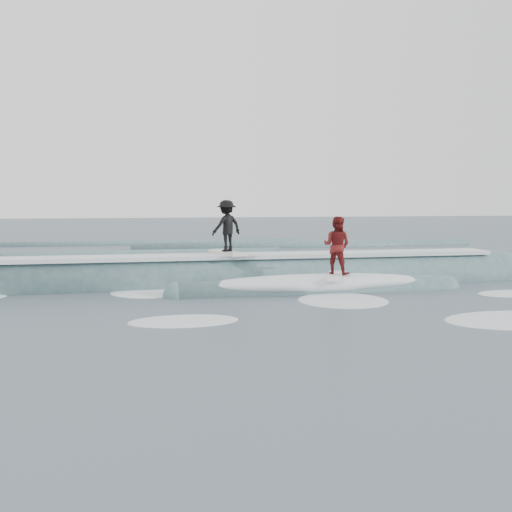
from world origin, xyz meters
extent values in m
plane|color=#3B4B56|center=(0.00, 0.00, 0.00)|extent=(160.00, 160.00, 0.00)
cylinder|color=#3C5C65|center=(0.00, 3.08, 0.00)|extent=(19.46, 1.89, 1.89)
sphere|color=#3C5C65|center=(9.73, 3.08, 0.00)|extent=(1.89, 1.89, 1.89)
cylinder|color=#3C5C65|center=(1.80, 0.88, 0.00)|extent=(9.00, 0.94, 0.94)
sphere|color=#3C5C65|center=(-2.70, 0.88, 0.00)|extent=(0.94, 0.94, 0.94)
sphere|color=#3C5C65|center=(6.30, 0.88, 0.00)|extent=(0.94, 0.94, 0.94)
cube|color=white|center=(0.00, 3.08, 1.01)|extent=(18.00, 1.30, 0.14)
ellipsoid|color=white|center=(1.80, 0.88, 0.30)|extent=(7.60, 1.30, 0.60)
cube|color=silver|center=(-0.85, 3.08, 1.13)|extent=(1.16, 2.07, 0.10)
imported|color=black|center=(-0.85, 3.08, 2.08)|extent=(1.34, 1.14, 1.79)
cube|color=white|center=(2.43, 0.88, 0.52)|extent=(1.25, 2.06, 0.10)
imported|color=#5D1111|center=(2.43, 0.88, 1.51)|extent=(1.16, 1.13, 1.89)
ellipsoid|color=white|center=(-2.77, -2.71, 0.00)|extent=(2.80, 1.91, 0.10)
ellipsoid|color=white|center=(7.80, -0.62, 0.00)|extent=(1.86, 1.27, 0.10)
ellipsoid|color=white|center=(-3.50, 1.99, 0.00)|extent=(2.89, 1.97, 0.10)
ellipsoid|color=white|center=(2.08, -0.70, 0.00)|extent=(3.17, 2.16, 0.10)
cylinder|color=#3C5C65|center=(-7.37, 14.00, 0.00)|extent=(22.00, 0.70, 0.70)
cylinder|color=#3C5C65|center=(6.53, 18.00, 0.00)|extent=(22.00, 0.80, 0.80)
cylinder|color=#3C5C65|center=(-4.21, 22.00, 0.00)|extent=(22.00, 0.60, 0.60)
camera|label=1|loc=(-3.71, -16.63, 2.99)|focal=40.00mm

